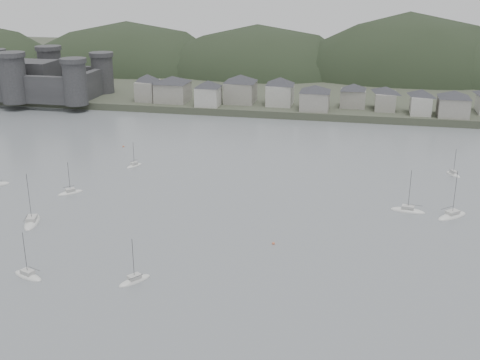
# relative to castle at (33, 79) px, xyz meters

# --- Properties ---
(far_shore_land) EXTENTS (900.00, 250.00, 3.00)m
(far_shore_land) POSITION_rel_castle_xyz_m (120.00, 115.20, -9.46)
(far_shore_land) COLOR #383D2D
(far_shore_land) RESTS_ON ground
(forested_ridge) EXTENTS (851.55, 103.94, 102.57)m
(forested_ridge) POSITION_rel_castle_xyz_m (124.83, 89.60, -22.25)
(forested_ridge) COLOR black
(forested_ridge) RESTS_ON ground
(castle) EXTENTS (66.00, 43.00, 20.00)m
(castle) POSITION_rel_castle_xyz_m (0.00, 0.00, 0.00)
(castle) COLOR #323234
(castle) RESTS_ON far_shore_land
(waterfront_town) EXTENTS (451.48, 28.46, 12.92)m
(waterfront_town) POSITION_rel_castle_xyz_m (170.59, 3.54, -2.30)
(waterfront_town) COLOR gray
(waterfront_town) RESTS_ON far_shore_land
(sailboat_lead) EXTENTS (6.01, 7.21, 9.86)m
(sailboat_lead) POSITION_rel_castle_xyz_m (108.80, -151.80, -10.78)
(sailboat_lead) COLOR silver
(sailboat_lead) RESTS_ON ground
(moored_fleet) EXTENTS (256.03, 163.36, 13.60)m
(moored_fleet) POSITION_rel_castle_xyz_m (103.97, -124.68, -10.79)
(moored_fleet) COLOR silver
(moored_fleet) RESTS_ON ground
(mooring_buoys) EXTENTS (167.69, 119.42, 0.70)m
(mooring_buoys) POSITION_rel_castle_xyz_m (110.24, -132.68, -10.81)
(mooring_buoys) COLOR #D06A45
(mooring_buoys) RESTS_ON ground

